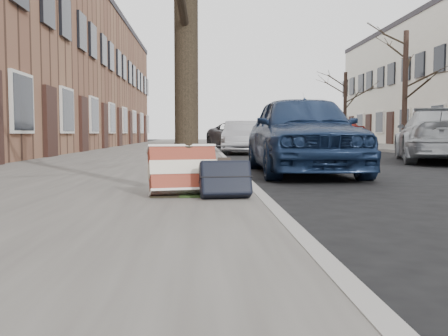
{
  "coord_description": "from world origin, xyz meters",
  "views": [
    {
      "loc": [
        -1.9,
        -4.32,
        0.78
      ],
      "look_at": [
        -1.66,
        0.8,
        0.42
      ],
      "focal_mm": 40.0,
      "sensor_mm": 36.0,
      "label": 1
    }
  ],
  "objects_px": {
    "suitcase_red": "(183,170)",
    "car_near_mid": "(243,137)",
    "suitcase_navy": "(225,179)",
    "car_near_front": "(302,133)"
  },
  "relations": [
    {
      "from": "car_near_front",
      "to": "car_near_mid",
      "type": "distance_m",
      "value": 9.4
    },
    {
      "from": "suitcase_red",
      "to": "suitcase_navy",
      "type": "bearing_deg",
      "value": -41.01
    },
    {
      "from": "suitcase_red",
      "to": "car_near_mid",
      "type": "xyz_separation_m",
      "value": [
        1.77,
        13.72,
        0.24
      ]
    },
    {
      "from": "suitcase_red",
      "to": "car_near_mid",
      "type": "relative_size",
      "value": 0.18
    },
    {
      "from": "suitcase_red",
      "to": "car_near_mid",
      "type": "bearing_deg",
      "value": 70.46
    },
    {
      "from": "car_near_front",
      "to": "car_near_mid",
      "type": "relative_size",
      "value": 1.2
    },
    {
      "from": "suitcase_red",
      "to": "suitcase_navy",
      "type": "distance_m",
      "value": 0.51
    },
    {
      "from": "suitcase_red",
      "to": "car_near_front",
      "type": "relative_size",
      "value": 0.15
    },
    {
      "from": "suitcase_red",
      "to": "car_near_front",
      "type": "bearing_deg",
      "value": 51.48
    },
    {
      "from": "suitcase_red",
      "to": "suitcase_navy",
      "type": "height_order",
      "value": "suitcase_red"
    }
  ]
}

